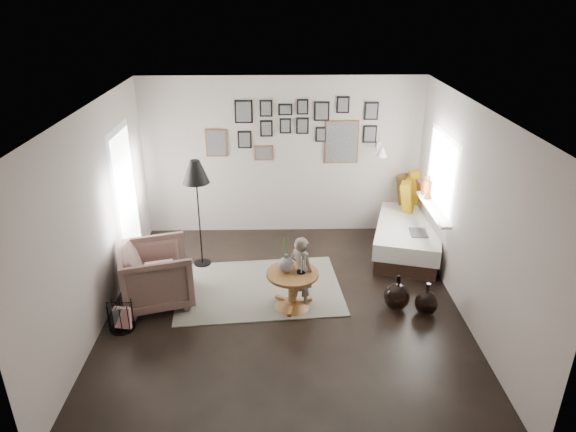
{
  "coord_description": "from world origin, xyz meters",
  "views": [
    {
      "loc": [
        -0.09,
        -5.59,
        3.82
      ],
      "look_at": [
        0.05,
        0.5,
        1.1
      ],
      "focal_mm": 32.0,
      "sensor_mm": 36.0,
      "label": 1
    }
  ],
  "objects_px": {
    "armchair": "(157,275)",
    "child": "(301,271)",
    "vase": "(286,262)",
    "floor_lamp": "(196,176)",
    "magazine_basket": "(121,316)",
    "demijohn_large": "(397,296)",
    "pedestal_table": "(292,291)",
    "daybed": "(407,225)",
    "demijohn_small": "(426,303)"
  },
  "relations": [
    {
      "from": "pedestal_table",
      "to": "armchair",
      "type": "height_order",
      "value": "armchair"
    },
    {
      "from": "vase",
      "to": "demijohn_small",
      "type": "height_order",
      "value": "vase"
    },
    {
      "from": "daybed",
      "to": "demijohn_large",
      "type": "bearing_deg",
      "value": -91.14
    },
    {
      "from": "vase",
      "to": "child",
      "type": "distance_m",
      "value": 0.28
    },
    {
      "from": "daybed",
      "to": "child",
      "type": "bearing_deg",
      "value": -120.72
    },
    {
      "from": "magazine_basket",
      "to": "demijohn_large",
      "type": "height_order",
      "value": "demijohn_large"
    },
    {
      "from": "floor_lamp",
      "to": "pedestal_table",
      "type": "bearing_deg",
      "value": -41.6
    },
    {
      "from": "pedestal_table",
      "to": "child",
      "type": "height_order",
      "value": "child"
    },
    {
      "from": "vase",
      "to": "floor_lamp",
      "type": "height_order",
      "value": "floor_lamp"
    },
    {
      "from": "armchair",
      "to": "magazine_basket",
      "type": "xyz_separation_m",
      "value": [
        -0.33,
        -0.59,
        -0.22
      ]
    },
    {
      "from": "floor_lamp",
      "to": "demijohn_small",
      "type": "distance_m",
      "value": 3.53
    },
    {
      "from": "pedestal_table",
      "to": "floor_lamp",
      "type": "distance_m",
      "value": 2.12
    },
    {
      "from": "pedestal_table",
      "to": "magazine_basket",
      "type": "bearing_deg",
      "value": -168.99
    },
    {
      "from": "armchair",
      "to": "magazine_basket",
      "type": "height_order",
      "value": "armchair"
    },
    {
      "from": "armchair",
      "to": "pedestal_table",
      "type": "bearing_deg",
      "value": -112.59
    },
    {
      "from": "magazine_basket",
      "to": "child",
      "type": "relative_size",
      "value": 0.38
    },
    {
      "from": "armchair",
      "to": "child",
      "type": "bearing_deg",
      "value": -109.41
    },
    {
      "from": "pedestal_table",
      "to": "daybed",
      "type": "distance_m",
      "value": 2.62
    },
    {
      "from": "vase",
      "to": "child",
      "type": "relative_size",
      "value": 0.49
    },
    {
      "from": "armchair",
      "to": "vase",
      "type": "bearing_deg",
      "value": -112.2
    },
    {
      "from": "demijohn_small",
      "to": "vase",
      "type": "bearing_deg",
      "value": 173.19
    },
    {
      "from": "armchair",
      "to": "child",
      "type": "height_order",
      "value": "child"
    },
    {
      "from": "daybed",
      "to": "child",
      "type": "distance_m",
      "value": 2.48
    },
    {
      "from": "magazine_basket",
      "to": "floor_lamp",
      "type": "bearing_deg",
      "value": 63.91
    },
    {
      "from": "daybed",
      "to": "demijohn_large",
      "type": "relative_size",
      "value": 4.73
    },
    {
      "from": "daybed",
      "to": "demijohn_small",
      "type": "relative_size",
      "value": 5.2
    },
    {
      "from": "pedestal_table",
      "to": "vase",
      "type": "bearing_deg",
      "value": 165.96
    },
    {
      "from": "floor_lamp",
      "to": "demijohn_large",
      "type": "distance_m",
      "value": 3.18
    },
    {
      "from": "vase",
      "to": "armchair",
      "type": "distance_m",
      "value": 1.71
    },
    {
      "from": "daybed",
      "to": "vase",
      "type": "bearing_deg",
      "value": -122.54
    },
    {
      "from": "daybed",
      "to": "demijohn_large",
      "type": "xyz_separation_m",
      "value": [
        -0.56,
        -1.87,
        -0.14
      ]
    },
    {
      "from": "demijohn_large",
      "to": "child",
      "type": "bearing_deg",
      "value": 172.35
    },
    {
      "from": "demijohn_large",
      "to": "pedestal_table",
      "type": "bearing_deg",
      "value": 176.94
    },
    {
      "from": "vase",
      "to": "armchair",
      "type": "relative_size",
      "value": 0.53
    },
    {
      "from": "daybed",
      "to": "demijohn_small",
      "type": "bearing_deg",
      "value": -80.51
    },
    {
      "from": "pedestal_table",
      "to": "demijohn_small",
      "type": "relative_size",
      "value": 1.47
    },
    {
      "from": "floor_lamp",
      "to": "magazine_basket",
      "type": "xyz_separation_m",
      "value": [
        -0.77,
        -1.58,
        -1.23
      ]
    },
    {
      "from": "pedestal_table",
      "to": "magazine_basket",
      "type": "height_order",
      "value": "pedestal_table"
    },
    {
      "from": "magazine_basket",
      "to": "demijohn_small",
      "type": "distance_m",
      "value": 3.79
    },
    {
      "from": "vase",
      "to": "child",
      "type": "xyz_separation_m",
      "value": [
        0.2,
        0.07,
        -0.18
      ]
    },
    {
      "from": "daybed",
      "to": "magazine_basket",
      "type": "distance_m",
      "value": 4.57
    },
    {
      "from": "magazine_basket",
      "to": "demijohn_small",
      "type": "xyz_separation_m",
      "value": [
        3.79,
        0.22,
        -0.01
      ]
    },
    {
      "from": "armchair",
      "to": "child",
      "type": "distance_m",
      "value": 1.88
    },
    {
      "from": "pedestal_table",
      "to": "demijohn_small",
      "type": "distance_m",
      "value": 1.7
    },
    {
      "from": "armchair",
      "to": "magazine_basket",
      "type": "bearing_deg",
      "value": 134.19
    },
    {
      "from": "vase",
      "to": "child",
      "type": "height_order",
      "value": "vase"
    },
    {
      "from": "floor_lamp",
      "to": "magazine_basket",
      "type": "distance_m",
      "value": 2.15
    },
    {
      "from": "pedestal_table",
      "to": "demijohn_small",
      "type": "bearing_deg",
      "value": -6.46
    },
    {
      "from": "pedestal_table",
      "to": "vase",
      "type": "relative_size",
      "value": 1.4
    },
    {
      "from": "magazine_basket",
      "to": "daybed",
      "type": "bearing_deg",
      "value": 28.93
    }
  ]
}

